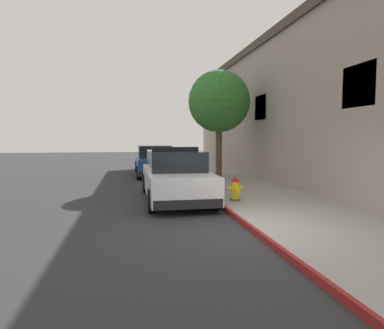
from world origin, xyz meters
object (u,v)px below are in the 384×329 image
police_cruiser (175,176)px  parked_car_silver_ahead (154,161)px  street_tree (219,102)px  fire_hydrant (235,189)px

police_cruiser → parked_car_silver_ahead: bearing=91.2°
parked_car_silver_ahead → street_tree: size_ratio=1.01×
police_cruiser → street_tree: (2.48, 3.97, 2.80)m
parked_car_silver_ahead → fire_hydrant: bearing=-78.2°
parked_car_silver_ahead → fire_hydrant: 8.58m
fire_hydrant → street_tree: 6.04m
street_tree → fire_hydrant: bearing=-99.6°
police_cruiser → fire_hydrant: size_ratio=6.37×
parked_car_silver_ahead → street_tree: street_tree is taller
parked_car_silver_ahead → fire_hydrant: (1.76, -8.40, -0.26)m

